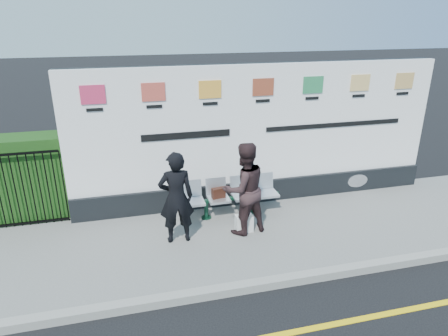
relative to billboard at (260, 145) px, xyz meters
name	(u,v)px	position (x,y,z in m)	size (l,w,h in m)	color
ground	(313,329)	(-0.50, -3.85, -1.42)	(80.00, 80.00, 0.00)	black
pavement	(256,234)	(-0.50, -1.35, -1.36)	(14.00, 3.00, 0.12)	slate
kerb	(286,280)	(-0.50, -2.85, -1.35)	(14.00, 0.18, 0.14)	gray
yellow_line	(313,328)	(-0.50, -3.85, -1.42)	(14.00, 0.10, 0.01)	yellow
billboard	(260,145)	(0.00, 0.00, 0.00)	(8.00, 0.30, 3.00)	black
hedge	(12,178)	(-5.08, 0.45, -0.45)	(2.35, 0.70, 1.70)	#1B4414
railing	(7,191)	(-5.08, 0.00, -0.53)	(2.05, 0.06, 1.54)	black
bench	(231,206)	(-0.80, -0.57, -1.09)	(2.00, 0.53, 0.43)	silver
woman_left	(176,198)	(-2.00, -1.29, -0.43)	(0.63, 0.41, 1.73)	black
woman_right	(244,189)	(-0.73, -1.27, -0.40)	(0.87, 0.68, 1.79)	#322022
handbag_brown	(219,193)	(-1.06, -0.57, -0.76)	(0.27, 0.12, 0.21)	black
carrier_bag_white	(244,223)	(-0.72, -1.27, -1.13)	(0.33, 0.20, 0.33)	silver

